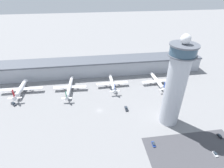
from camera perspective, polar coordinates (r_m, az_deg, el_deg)
name	(u,v)px	position (r m, az deg, el deg)	size (l,w,h in m)	color
ground_plane	(99,110)	(155.69, -4.16, -8.62)	(1000.00, 1000.00, 0.00)	gray
terminal_building	(95,67)	(209.88, -5.69, 5.68)	(255.74, 25.00, 18.06)	#A3A8B2
control_tower	(176,85)	(132.95, 20.05, -0.23)	(18.63, 18.63, 70.82)	#ADB2BC
parking_lot_surface	(197,157)	(135.62, 26.08, -20.54)	(64.00, 40.00, 0.01)	#424247
airplane_gate_alpha	(21,89)	(196.99, -27.65, -1.44)	(42.03, 34.08, 14.00)	white
airplane_gate_bravo	(70,87)	(183.44, -13.66, -0.97)	(33.52, 41.44, 11.67)	white
airplane_gate_charlie	(112,83)	(184.64, 0.11, 0.26)	(33.35, 32.98, 11.70)	white
airplane_gate_delta	(157,81)	(195.64, 14.56, 0.94)	(33.37, 35.93, 11.81)	white
service_truck_catering	(167,94)	(181.74, 17.49, -3.16)	(7.87, 5.20, 3.15)	black
service_truck_fuel	(14,104)	(184.76, -29.46, -5.69)	(6.12, 6.59, 2.46)	black
service_truck_baggage	(113,90)	(179.46, 0.30, -2.00)	(5.01, 8.78, 2.95)	black
service_truck_water	(126,109)	(156.33, 4.67, -8.02)	(2.28, 6.13, 2.57)	black
car_silver_sedan	(220,136)	(155.30, 31.69, -14.26)	(1.95, 4.57, 1.59)	black
car_maroon_suv	(215,154)	(141.69, 30.63, -19.05)	(1.86, 4.28, 1.38)	black
car_green_van	(154,144)	(132.18, 13.42, -18.56)	(1.89, 4.73, 1.56)	black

